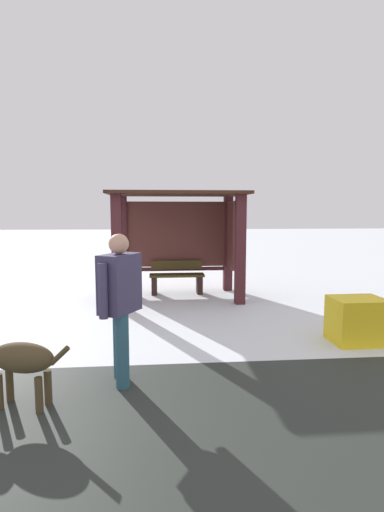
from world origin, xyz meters
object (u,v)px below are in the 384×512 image
person_walking (120,297)px  dog (17,360)px  bus_shelter (182,227)px  grit_bin (357,320)px  bench_left_inside (177,278)px

person_walking → dog: bearing=-154.7°
person_walking → bus_shelter: bearing=77.8°
bus_shelter → grit_bin: (2.21, -3.26, -1.17)m
person_walking → grit_bin: size_ratio=2.26×
bus_shelter → person_walking: 4.40m
bench_left_inside → person_walking: (-0.82, -4.46, 0.59)m
bench_left_inside → dog: bearing=-109.4°
person_walking → dog: (-0.91, -0.43, -0.48)m
bus_shelter → grit_bin: 4.11m
bench_left_inside → grit_bin: (2.32, -3.44, -0.02)m
bench_left_inside → dog: bench_left_inside is taller
bench_left_inside → bus_shelter: bearing=-60.5°
dog → grit_bin: (4.04, 1.45, -0.14)m
person_walking → dog: size_ratio=1.69×
bench_left_inside → dog: 5.19m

